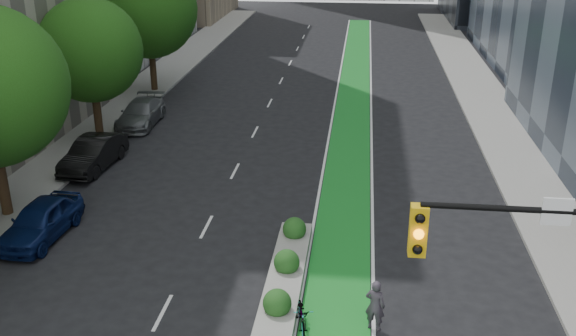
% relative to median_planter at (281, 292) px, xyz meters
% --- Properties ---
extents(sidewalk_left, '(3.60, 90.00, 0.15)m').
position_rel_median_planter_xyz_m(sidewalk_left, '(-13.00, 17.96, -0.30)').
color(sidewalk_left, gray).
rests_on(sidewalk_left, ground).
extents(sidewalk_right, '(3.60, 90.00, 0.15)m').
position_rel_median_planter_xyz_m(sidewalk_right, '(10.60, 17.96, -0.30)').
color(sidewalk_right, gray).
rests_on(sidewalk_right, ground).
extents(bike_lane_paint, '(2.20, 70.00, 0.01)m').
position_rel_median_planter_xyz_m(bike_lane_paint, '(1.80, 22.96, -0.37)').
color(bike_lane_paint, '#178126').
rests_on(bike_lane_paint, ground).
extents(tree_midfar, '(5.60, 5.60, 7.76)m').
position_rel_median_planter_xyz_m(tree_midfar, '(-12.20, 14.96, 4.57)').
color(tree_midfar, black).
rests_on(tree_midfar, ground).
extents(tree_far, '(6.60, 6.60, 9.00)m').
position_rel_median_planter_xyz_m(tree_far, '(-12.20, 24.96, 5.32)').
color(tree_far, black).
rests_on(tree_far, ground).
extents(median_planter, '(1.20, 10.26, 1.10)m').
position_rel_median_planter_xyz_m(median_planter, '(0.00, 0.00, 0.00)').
color(median_planter, gray).
rests_on(median_planter, ground).
extents(bicycle, '(0.89, 1.77, 0.89)m').
position_rel_median_planter_xyz_m(bicycle, '(0.80, -1.29, 0.07)').
color(bicycle, gray).
rests_on(bicycle, ground).
extents(cyclist, '(0.71, 0.57, 1.70)m').
position_rel_median_planter_xyz_m(cyclist, '(3.00, -1.10, 0.48)').
color(cyclist, '#3F3743').
rests_on(cyclist, ground).
extents(parked_car_left_near, '(2.04, 4.50, 1.50)m').
position_rel_median_planter_xyz_m(parked_car_left_near, '(-9.84, 3.31, 0.38)').
color(parked_car_left_near, '#0B1946').
rests_on(parked_car_left_near, ground).
extents(parked_car_left_mid, '(2.00, 4.78, 1.54)m').
position_rel_median_planter_xyz_m(parked_car_left_mid, '(-10.70, 10.57, 0.40)').
color(parked_car_left_mid, black).
rests_on(parked_car_left_mid, ground).
extents(parked_car_left_far, '(2.17, 5.04, 1.45)m').
position_rel_median_planter_xyz_m(parked_car_left_far, '(-10.65, 17.52, 0.35)').
color(parked_car_left_far, '#5C5F61').
rests_on(parked_car_left_far, ground).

